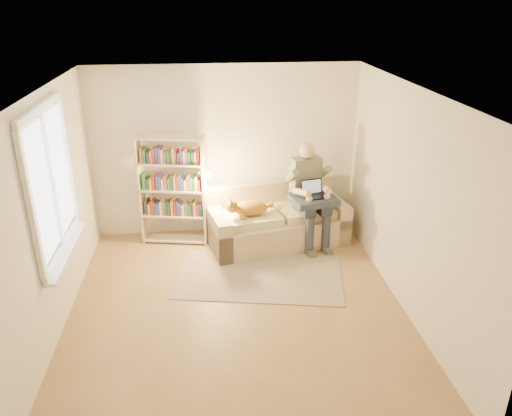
{
  "coord_description": "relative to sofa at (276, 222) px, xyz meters",
  "views": [
    {
      "loc": [
        -0.32,
        -5.04,
        3.51
      ],
      "look_at": [
        0.34,
        1.0,
        0.89
      ],
      "focal_mm": 35.0,
      "sensor_mm": 36.0,
      "label": 1
    }
  ],
  "objects": [
    {
      "name": "wall_right",
      "position": [
        1.27,
        -1.74,
        0.98
      ],
      "size": [
        0.02,
        4.5,
        2.6
      ],
      "primitive_type": "cube",
      "color": "silver",
      "rests_on": "floor"
    },
    {
      "name": "floor",
      "position": [
        -0.73,
        -1.74,
        -0.32
      ],
      "size": [
        4.5,
        4.5,
        0.0
      ],
      "primitive_type": "plane",
      "color": "olive",
      "rests_on": "ground"
    },
    {
      "name": "laptop",
      "position": [
        0.53,
        -0.19,
        0.55
      ],
      "size": [
        0.37,
        0.33,
        0.28
      ],
      "rotation": [
        0.0,
        0.0,
        0.21
      ],
      "color": "black",
      "rests_on": "blanket"
    },
    {
      "name": "sofa",
      "position": [
        0.0,
        0.0,
        0.0
      ],
      "size": [
        2.19,
        1.32,
        0.87
      ],
      "rotation": [
        0.0,
        0.0,
        0.21
      ],
      "color": "#CEB691",
      "rests_on": "floor"
    },
    {
      "name": "blanket",
      "position": [
        0.54,
        -0.2,
        0.44
      ],
      "size": [
        0.72,
        0.63,
        0.1
      ],
      "primitive_type": "cube",
      "rotation": [
        0.0,
        0.0,
        0.21
      ],
      "color": "#283346",
      "rests_on": "person"
    },
    {
      "name": "ceiling",
      "position": [
        -0.73,
        -1.74,
        2.28
      ],
      "size": [
        4.0,
        4.5,
        0.02
      ],
      "primitive_type": "cube",
      "color": "white",
      "rests_on": "wall_back"
    },
    {
      "name": "bookshelf",
      "position": [
        -1.52,
        0.16,
        0.6
      ],
      "size": [
        1.09,
        0.5,
        1.66
      ],
      "rotation": [
        0.0,
        0.0,
        -0.19
      ],
      "color": "beige",
      "rests_on": "floor"
    },
    {
      "name": "wall_back",
      "position": [
        -0.73,
        0.51,
        0.98
      ],
      "size": [
        4.0,
        0.02,
        2.6
      ],
      "primitive_type": "cube",
      "color": "silver",
      "rests_on": "floor"
    },
    {
      "name": "person",
      "position": [
        0.47,
        -0.06,
        0.54
      ],
      "size": [
        0.55,
        0.75,
        1.53
      ],
      "rotation": [
        0.0,
        0.0,
        0.21
      ],
      "color": "gray",
      "rests_on": "sofa"
    },
    {
      "name": "rug",
      "position": [
        -0.37,
        -1.01,
        -0.31
      ],
      "size": [
        2.39,
        1.68,
        0.01
      ],
      "primitive_type": "cube",
      "rotation": [
        0.0,
        0.0,
        -0.19
      ],
      "color": "gray",
      "rests_on": "floor"
    },
    {
      "name": "cat",
      "position": [
        -0.46,
        -0.23,
        0.36
      ],
      "size": [
        0.73,
        0.37,
        0.28
      ],
      "rotation": [
        0.0,
        0.0,
        0.21
      ],
      "color": "orange",
      "rests_on": "sofa"
    },
    {
      "name": "wall_left",
      "position": [
        -2.73,
        -1.74,
        0.98
      ],
      "size": [
        0.02,
        4.5,
        2.6
      ],
      "primitive_type": "cube",
      "color": "silver",
      "rests_on": "floor"
    },
    {
      "name": "wall_front",
      "position": [
        -0.73,
        -3.99,
        0.98
      ],
      "size": [
        4.0,
        0.02,
        2.6
      ],
      "primitive_type": "cube",
      "color": "silver",
      "rests_on": "floor"
    },
    {
      "name": "window",
      "position": [
        -2.67,
        -1.54,
        1.06
      ],
      "size": [
        0.12,
        1.52,
        1.69
      ],
      "color": "white",
      "rests_on": "wall_left"
    }
  ]
}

